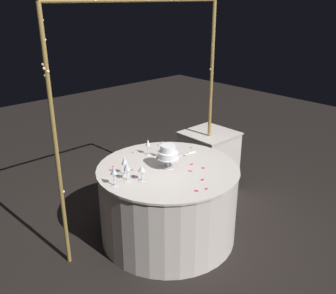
% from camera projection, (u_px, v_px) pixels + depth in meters
% --- Properties ---
extents(ground_plane, '(12.00, 12.00, 0.00)m').
position_uv_depth(ground_plane, '(168.00, 235.00, 3.85)').
color(ground_plane, black).
extents(decorative_arch, '(1.96, 0.06, 2.27)m').
position_uv_depth(decorative_arch, '(145.00, 89.00, 3.52)').
color(decorative_arch, olive).
rests_on(decorative_arch, ground).
extents(main_table, '(1.36, 1.36, 0.76)m').
position_uv_depth(main_table, '(168.00, 202.00, 3.71)').
color(main_table, silver).
rests_on(main_table, ground).
extents(side_table, '(0.57, 0.57, 0.76)m').
position_uv_depth(side_table, '(208.00, 161.00, 4.63)').
color(side_table, silver).
rests_on(side_table, ground).
extents(tiered_cake, '(0.22, 0.22, 0.23)m').
position_uv_depth(tiered_cake, '(168.00, 153.00, 3.51)').
color(tiered_cake, silver).
rests_on(tiered_cake, main_table).
extents(wine_glass_0, '(0.07, 0.07, 0.14)m').
position_uv_depth(wine_glass_0, '(142.00, 169.00, 3.28)').
color(wine_glass_0, silver).
rests_on(wine_glass_0, main_table).
extents(wine_glass_1, '(0.06, 0.06, 0.17)m').
position_uv_depth(wine_glass_1, '(148.00, 144.00, 3.82)').
color(wine_glass_1, silver).
rests_on(wine_glass_1, main_table).
extents(wine_glass_2, '(0.06, 0.06, 0.18)m').
position_uv_depth(wine_glass_2, '(124.00, 162.00, 3.38)').
color(wine_glass_2, silver).
rests_on(wine_glass_2, main_table).
extents(wine_glass_3, '(0.06, 0.06, 0.19)m').
position_uv_depth(wine_glass_3, '(163.00, 145.00, 3.72)').
color(wine_glass_3, silver).
rests_on(wine_glass_3, main_table).
extents(wine_glass_4, '(0.06, 0.06, 0.17)m').
position_uv_depth(wine_glass_4, '(127.00, 167.00, 3.27)').
color(wine_glass_4, silver).
rests_on(wine_glass_4, main_table).
extents(wine_glass_5, '(0.06, 0.06, 0.18)m').
position_uv_depth(wine_glass_5, '(114.00, 172.00, 3.18)').
color(wine_glass_5, silver).
rests_on(wine_glass_5, main_table).
extents(cake_knife, '(0.29, 0.09, 0.01)m').
position_uv_depth(cake_knife, '(185.00, 154.00, 3.87)').
color(cake_knife, silver).
rests_on(cake_knife, main_table).
extents(rose_petal_0, '(0.03, 0.04, 0.00)m').
position_uv_depth(rose_petal_0, '(110.00, 170.00, 3.51)').
color(rose_petal_0, '#E02D47').
rests_on(rose_petal_0, main_table).
extents(rose_petal_1, '(0.05, 0.04, 0.00)m').
position_uv_depth(rose_petal_1, '(202.00, 180.00, 3.33)').
color(rose_petal_1, '#E02D47').
rests_on(rose_petal_1, main_table).
extents(rose_petal_2, '(0.03, 0.03, 0.00)m').
position_uv_depth(rose_petal_2, '(132.00, 152.00, 3.91)').
color(rose_petal_2, '#E02D47').
rests_on(rose_petal_2, main_table).
extents(rose_petal_3, '(0.03, 0.03, 0.00)m').
position_uv_depth(rose_petal_3, '(132.00, 170.00, 3.51)').
color(rose_petal_3, '#E02D47').
rests_on(rose_petal_3, main_table).
extents(rose_petal_4, '(0.02, 0.03, 0.00)m').
position_uv_depth(rose_petal_4, '(154.00, 155.00, 3.84)').
color(rose_petal_4, '#E02D47').
rests_on(rose_petal_4, main_table).
extents(rose_petal_5, '(0.03, 0.03, 0.00)m').
position_uv_depth(rose_petal_5, '(113.00, 166.00, 3.59)').
color(rose_petal_5, '#E02D47').
rests_on(rose_petal_5, main_table).
extents(rose_petal_6, '(0.04, 0.03, 0.00)m').
position_uv_depth(rose_petal_6, '(184.00, 155.00, 3.84)').
color(rose_petal_6, '#E02D47').
rests_on(rose_petal_6, main_table).
extents(rose_petal_7, '(0.04, 0.03, 0.00)m').
position_uv_depth(rose_petal_7, '(206.00, 189.00, 3.17)').
color(rose_petal_7, '#E02D47').
rests_on(rose_petal_7, main_table).
extents(rose_petal_8, '(0.04, 0.05, 0.00)m').
position_uv_depth(rose_petal_8, '(196.00, 191.00, 3.14)').
color(rose_petal_8, '#E02D47').
rests_on(rose_petal_8, main_table).
extents(rose_petal_9, '(0.03, 0.03, 0.00)m').
position_uv_depth(rose_petal_9, '(189.00, 171.00, 3.50)').
color(rose_petal_9, '#E02D47').
rests_on(rose_petal_9, main_table).
extents(rose_petal_10, '(0.03, 0.03, 0.00)m').
position_uv_depth(rose_petal_10, '(191.00, 171.00, 3.49)').
color(rose_petal_10, '#E02D47').
rests_on(rose_petal_10, main_table).
extents(rose_petal_11, '(0.03, 0.04, 0.00)m').
position_uv_depth(rose_petal_11, '(134.00, 176.00, 3.40)').
color(rose_petal_11, '#E02D47').
rests_on(rose_petal_11, main_table).
extents(rose_petal_12, '(0.03, 0.03, 0.00)m').
position_uv_depth(rose_petal_12, '(191.00, 148.00, 4.03)').
color(rose_petal_12, '#E02D47').
rests_on(rose_petal_12, main_table).
extents(rose_petal_13, '(0.04, 0.03, 0.00)m').
position_uv_depth(rose_petal_13, '(192.00, 164.00, 3.63)').
color(rose_petal_13, '#E02D47').
rests_on(rose_petal_13, main_table).
extents(rose_petal_14, '(0.03, 0.03, 0.00)m').
position_uv_depth(rose_petal_14, '(158.00, 145.00, 4.10)').
color(rose_petal_14, '#E02D47').
rests_on(rose_petal_14, main_table).
extents(rose_petal_15, '(0.03, 0.04, 0.00)m').
position_uv_depth(rose_petal_15, '(203.00, 168.00, 3.55)').
color(rose_petal_15, '#E02D47').
rests_on(rose_petal_15, main_table).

